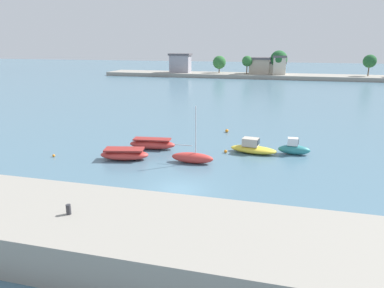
% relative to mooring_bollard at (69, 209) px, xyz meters
% --- Properties ---
extents(ground_plane, '(400.00, 400.00, 0.00)m').
position_rel_mooring_bollard_xyz_m(ground_plane, '(3.25, 10.01, -2.59)').
color(ground_plane, slate).
extents(seawall_embankment, '(97.98, 7.29, 2.31)m').
position_rel_mooring_bollard_xyz_m(seawall_embankment, '(3.25, 0.48, -1.44)').
color(seawall_embankment, gray).
rests_on(seawall_embankment, ground).
extents(mooring_bollard, '(0.27, 0.27, 0.57)m').
position_rel_mooring_bollard_xyz_m(mooring_bollard, '(0.00, 0.00, 0.00)').
color(mooring_bollard, '#2D2D33').
rests_on(mooring_bollard, seawall_embankment).
extents(moored_boat_0, '(5.12, 2.89, 1.15)m').
position_rel_mooring_bollard_xyz_m(moored_boat_0, '(-4.22, 15.85, -2.04)').
color(moored_boat_0, '#C63833').
rests_on(moored_boat_0, ground).
extents(moored_boat_1, '(5.23, 2.10, 1.18)m').
position_rel_mooring_bollard_xyz_m(moored_boat_1, '(-2.86, 20.08, -2.02)').
color(moored_boat_1, '#C63833').
rests_on(moored_boat_1, ground).
extents(moored_boat_2, '(4.17, 1.19, 5.63)m').
position_rel_mooring_bollard_xyz_m(moored_boat_2, '(2.63, 16.58, -2.05)').
color(moored_boat_2, '#C63833').
rests_on(moored_boat_2, ground).
extents(moored_boat_3, '(5.13, 2.49, 1.60)m').
position_rel_mooring_bollard_xyz_m(moored_boat_3, '(8.04, 21.39, -2.06)').
color(moored_boat_3, yellow).
rests_on(moored_boat_3, ground).
extents(moored_boat_4, '(3.30, 1.18, 1.76)m').
position_rel_mooring_bollard_xyz_m(moored_boat_4, '(12.25, 21.99, -1.96)').
color(moored_boat_4, teal).
rests_on(moored_boat_4, ground).
extents(mooring_buoy_0, '(0.35, 0.35, 0.35)m').
position_rel_mooring_bollard_xyz_m(mooring_buoy_0, '(5.24, 20.62, -2.42)').
color(mooring_buoy_0, orange).
rests_on(mooring_buoy_0, ground).
extents(mooring_buoy_1, '(0.44, 0.44, 0.44)m').
position_rel_mooring_bollard_xyz_m(mooring_buoy_1, '(3.90, 29.63, -2.37)').
color(mooring_buoy_1, orange).
rests_on(mooring_buoy_1, ground).
extents(mooring_buoy_2, '(0.28, 0.28, 0.28)m').
position_rel_mooring_bollard_xyz_m(mooring_buoy_2, '(-11.65, 14.79, -2.45)').
color(mooring_buoy_2, orange).
rests_on(mooring_buoy_2, ground).
extents(distant_shoreline, '(109.18, 11.91, 8.95)m').
position_rel_mooring_bollard_xyz_m(distant_shoreline, '(3.62, 107.79, -0.36)').
color(distant_shoreline, gray).
rests_on(distant_shoreline, ground).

